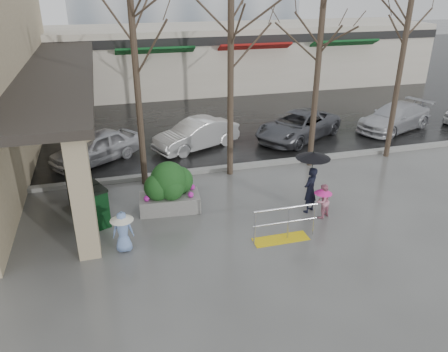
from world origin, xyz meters
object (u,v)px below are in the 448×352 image
woman (311,176)px  child_pink (323,199)px  car_b (196,134)px  tree_mideast (320,38)px  car_c (298,126)px  news_boxes (87,197)px  car_d (395,117)px  planter (169,188)px  handrail (283,228)px  tree_west (133,37)px  tree_east (408,20)px  tree_midwest (231,29)px  child_blue (123,228)px  car_a (95,147)px

woman → child_pink: size_ratio=1.86×
car_b → tree_mideast: bearing=28.8°
car_c → news_boxes: bearing=-92.8°
car_b → car_d: same height
woman → child_pink: 0.78m
planter → car_c: bearing=37.6°
planter → news_boxes: planter is taller
woman → car_c: bearing=-144.5°
handrail → car_c: bearing=63.1°
tree_west → tree_east: bearing=0.0°
planter → handrail: bearing=-42.8°
handrail → car_d: 11.90m
tree_midwest → child_pink: bearing=-65.4°
child_blue → car_c: 10.97m
planter → car_a: planter is taller
tree_mideast → car_d: bearing=26.6°
tree_west → car_b: tree_west is taller
handrail → child_blue: size_ratio=1.63×
car_b → woman: bearing=-5.0°
handrail → child_blue: 4.42m
tree_mideast → car_a: tree_mideast is taller
news_boxes → car_c: size_ratio=0.49×
woman → tree_west: bearing=-69.4°
tree_east → planter: bearing=-166.8°
planter → car_a: (-2.21, 4.77, -0.15)m
tree_mideast → car_b: 6.52m
tree_midwest → car_d: bearing=17.8°
news_boxes → tree_mideast: bearing=-10.3°
planter → tree_midwest: bearing=40.0°
tree_east → car_b: (-7.44, 3.02, -4.75)m
news_boxes → tree_east: bearing=-14.0°
tree_midwest → news_boxes: size_ratio=3.12×
news_boxes → car_c: car_c is taller
child_blue → news_boxes: (-0.94, 2.26, -0.06)m
planter → car_d: bearing=23.6°
tree_east → tree_mideast: bearing=180.0°
child_blue → woman: bearing=-168.8°
tree_west → news_boxes: (-1.94, -1.90, -4.46)m
woman → car_b: 6.91m
planter → news_boxes: bearing=172.8°
tree_east → woman: size_ratio=3.52×
tree_west → child_blue: tree_west is taller
handrail → news_boxes: size_ratio=0.85×
tree_east → car_d: tree_east is taller
child_blue → car_a: size_ratio=0.32×
child_pink → tree_midwest: bearing=-90.8°
planter → car_d: planter is taller
tree_midwest → news_boxes: bearing=-159.7°
tree_east → tree_midwest: bearing=180.0°
tree_mideast → news_boxes: bearing=-167.3°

